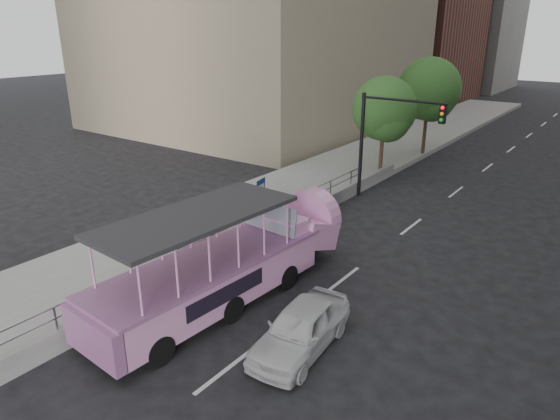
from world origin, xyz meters
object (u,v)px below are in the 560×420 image
object	(u,v)px
pedestrian_far	(183,234)
traffic_signal	(385,131)
parking_sign	(261,207)
car	(301,328)
street_tree_far	(430,92)
duck_boat	(232,262)
street_tree_near	(385,111)

from	to	relation	value
pedestrian_far	traffic_signal	distance (m)	11.35
parking_sign	car	bearing A→B (deg)	-42.17
traffic_signal	street_tree_far	xyz separation A→B (m)	(-1.40, 9.43, 0.81)
parking_sign	street_tree_far	distance (m)	17.97
car	traffic_signal	distance (m)	13.44
parking_sign	pedestrian_far	bearing A→B (deg)	-125.01
duck_boat	parking_sign	distance (m)	3.49
parking_sign	street_tree_near	distance (m)	11.97
car	street_tree_far	distance (m)	22.91
duck_boat	traffic_signal	xyz separation A→B (m)	(-0.36, 11.53, 2.31)
street_tree_far	street_tree_near	bearing A→B (deg)	-91.91
duck_boat	street_tree_far	xyz separation A→B (m)	(-1.76, 20.96, 3.12)
duck_boat	car	bearing A→B (deg)	-17.50
parking_sign	traffic_signal	distance (m)	8.58
duck_boat	street_tree_near	world-z (taller)	street_tree_near
car	traffic_signal	world-z (taller)	traffic_signal
traffic_signal	street_tree_near	size ratio (longest dim) A/B	0.91
car	street_tree_near	bearing A→B (deg)	102.82
pedestrian_far	car	bearing A→B (deg)	-118.53
street_tree_near	street_tree_far	size ratio (longest dim) A/B	0.89
traffic_signal	street_tree_near	distance (m)	3.80
pedestrian_far	duck_boat	bearing A→B (deg)	-116.73
street_tree_near	car	bearing A→B (deg)	-71.61
parking_sign	traffic_signal	xyz separation A→B (m)	(0.95, 8.36, 1.68)
traffic_signal	car	bearing A→B (deg)	-73.51
duck_boat	street_tree_far	world-z (taller)	street_tree_far
car	street_tree_near	distance (m)	17.18
street_tree_far	traffic_signal	bearing A→B (deg)	-81.57
car	traffic_signal	size ratio (longest dim) A/B	0.73
traffic_signal	pedestrian_far	bearing A→B (deg)	-103.78
duck_boat	car	xyz separation A→B (m)	(3.37, -1.06, -0.55)
pedestrian_far	traffic_signal	size ratio (longest dim) A/B	0.32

